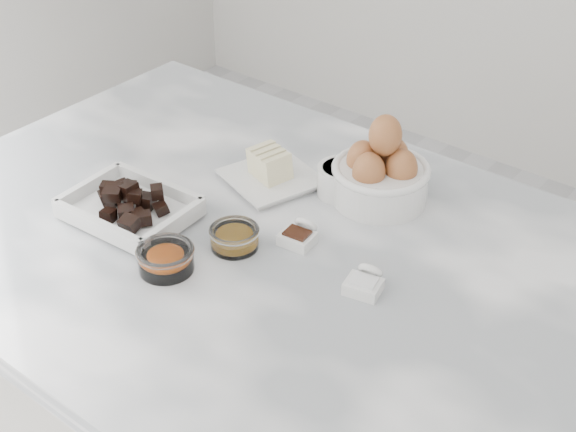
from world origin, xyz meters
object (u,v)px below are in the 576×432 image
object	(u,v)px
sugar_ramekin	(342,179)
egg_bowl	(381,173)
salt_spoon	(365,282)
vanilla_spoon	(299,235)
zest_bowl	(166,258)
butter_plate	(270,172)
chocolate_dish	(129,205)
honey_bowl	(234,237)

from	to	relation	value
sugar_ramekin	egg_bowl	distance (m)	0.07
sugar_ramekin	salt_spoon	world-z (taller)	sugar_ramekin
sugar_ramekin	vanilla_spoon	xyz separation A→B (m)	(0.03, -0.15, -0.01)
zest_bowl	vanilla_spoon	xyz separation A→B (m)	(0.11, 0.17, -0.01)
zest_bowl	salt_spoon	size ratio (longest dim) A/B	1.26
sugar_ramekin	zest_bowl	bearing A→B (deg)	-104.17
vanilla_spoon	salt_spoon	world-z (taller)	same
butter_plate	egg_bowl	size ratio (longest dim) A/B	1.11
chocolate_dish	vanilla_spoon	xyz separation A→B (m)	(0.25, 0.11, -0.01)
egg_bowl	salt_spoon	world-z (taller)	egg_bowl
zest_bowl	vanilla_spoon	world-z (taller)	vanilla_spoon
butter_plate	vanilla_spoon	world-z (taller)	butter_plate
zest_bowl	salt_spoon	bearing A→B (deg)	28.93
butter_plate	salt_spoon	bearing A→B (deg)	-25.97
honey_bowl	sugar_ramekin	bearing A→B (deg)	79.60
salt_spoon	chocolate_dish	bearing A→B (deg)	-168.57
honey_bowl	vanilla_spoon	xyz separation A→B (m)	(0.07, 0.07, -0.00)
butter_plate	honey_bowl	size ratio (longest dim) A/B	2.32
egg_bowl	salt_spoon	distance (m)	0.24
chocolate_dish	egg_bowl	xyz separation A→B (m)	(0.28, 0.29, 0.03)
egg_bowl	honey_bowl	size ratio (longest dim) A/B	2.09
chocolate_dish	honey_bowl	world-z (taller)	chocolate_dish
egg_bowl	salt_spoon	size ratio (longest dim) A/B	2.36
chocolate_dish	salt_spoon	world-z (taller)	chocolate_dish
chocolate_dish	sugar_ramekin	world-z (taller)	chocolate_dish
sugar_ramekin	zest_bowl	distance (m)	0.34
sugar_ramekin	egg_bowl	size ratio (longest dim) A/B	0.52
butter_plate	honey_bowl	bearing A→B (deg)	-67.07
butter_plate	zest_bowl	bearing A→B (deg)	-83.23
vanilla_spoon	salt_spoon	distance (m)	0.15
chocolate_dish	butter_plate	world-z (taller)	butter_plate
chocolate_dish	vanilla_spoon	distance (m)	0.28
zest_bowl	honey_bowl	bearing A→B (deg)	68.08
chocolate_dish	egg_bowl	bearing A→B (deg)	45.57
zest_bowl	chocolate_dish	bearing A→B (deg)	157.16
butter_plate	vanilla_spoon	distance (m)	0.18
sugar_ramekin	honey_bowl	bearing A→B (deg)	-100.40
salt_spoon	butter_plate	bearing A→B (deg)	154.03
sugar_ramekin	zest_bowl	size ratio (longest dim) A/B	0.98
butter_plate	egg_bowl	world-z (taller)	egg_bowl
egg_bowl	sugar_ramekin	bearing A→B (deg)	-159.24
chocolate_dish	sugar_ramekin	size ratio (longest dim) A/B	2.46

